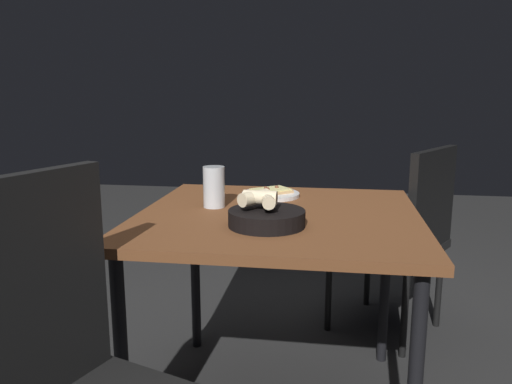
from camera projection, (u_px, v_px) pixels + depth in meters
dining_table at (278, 233)px, 1.71m from camera, size 0.91×0.93×0.73m
pizza_plate at (271, 194)px, 1.95m from camera, size 0.22×0.22×0.04m
bread_basket at (266, 215)px, 1.53m from camera, size 0.23×0.23×0.11m
beer_glass at (214, 190)px, 1.77m from camera, size 0.08×0.08×0.14m
chair_near at (405, 231)px, 2.30m from camera, size 0.61×0.61×0.88m
chair_far at (70, 378)px, 1.06m from camera, size 0.56×0.56×0.97m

